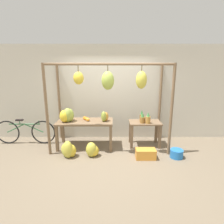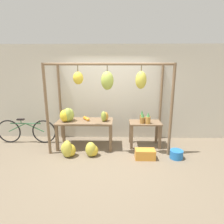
# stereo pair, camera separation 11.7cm
# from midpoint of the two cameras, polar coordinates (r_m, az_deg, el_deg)

# --- Properties ---
(ground_plane) EXTENTS (20.00, 20.00, 0.00)m
(ground_plane) POSITION_cam_midpoint_polar(r_m,az_deg,el_deg) (4.66, -1.66, -14.21)
(ground_plane) COLOR #756651
(shop_wall_back) EXTENTS (8.00, 0.08, 2.80)m
(shop_wall_back) POSITION_cam_midpoint_polar(r_m,az_deg,el_deg) (5.66, -1.33, 5.80)
(shop_wall_back) COLOR beige
(shop_wall_back) RESTS_ON ground_plane
(stall_awning) EXTENTS (3.10, 1.28, 2.27)m
(stall_awning) POSITION_cam_midpoint_polar(r_m,az_deg,el_deg) (4.62, -0.98, 7.14)
(stall_awning) COLOR brown
(stall_awning) RESTS_ON ground_plane
(display_table_main) EXTENTS (1.50, 0.71, 0.75)m
(display_table_main) POSITION_cam_midpoint_polar(r_m,az_deg,el_deg) (5.16, -8.87, -3.90)
(display_table_main) COLOR brown
(display_table_main) RESTS_ON ground_plane
(display_table_side) EXTENTS (0.86, 0.53, 0.70)m
(display_table_side) POSITION_cam_midpoint_polar(r_m,az_deg,el_deg) (5.29, 9.31, -4.65)
(display_table_side) COLOR brown
(display_table_side) RESTS_ON ground_plane
(banana_pile_on_table) EXTENTS (0.41, 0.47, 0.37)m
(banana_pile_on_table) POSITION_cam_midpoint_polar(r_m,az_deg,el_deg) (5.14, -14.12, -1.02)
(banana_pile_on_table) COLOR #9EB247
(banana_pile_on_table) RESTS_ON display_table_main
(orange_pile) EXTENTS (0.20, 0.25, 0.09)m
(orange_pile) POSITION_cam_midpoint_polar(r_m,az_deg,el_deg) (5.16, -8.43, -2.09)
(orange_pile) COLOR orange
(orange_pile) RESTS_ON display_table_main
(pineapple_cluster) EXTENTS (0.27, 0.34, 0.32)m
(pineapple_cluster) POSITION_cam_midpoint_polar(r_m,az_deg,el_deg) (5.13, 9.04, -1.85)
(pineapple_cluster) COLOR #B27F38
(pineapple_cluster) RESTS_ON display_table_side
(banana_pile_ground_left) EXTENTS (0.42, 0.39, 0.44)m
(banana_pile_ground_left) POSITION_cam_midpoint_polar(r_m,az_deg,el_deg) (4.83, -13.96, -11.22)
(banana_pile_ground_left) COLOR gold
(banana_pile_ground_left) RESTS_ON ground_plane
(banana_pile_ground_right) EXTENTS (0.39, 0.38, 0.38)m
(banana_pile_ground_right) POSITION_cam_midpoint_polar(r_m,az_deg,el_deg) (4.77, -6.91, -11.40)
(banana_pile_ground_right) COLOR gold
(banana_pile_ground_right) RESTS_ON ground_plane
(fruit_crate_white) EXTENTS (0.48, 0.27, 0.24)m
(fruit_crate_white) POSITION_cam_midpoint_polar(r_m,az_deg,el_deg) (4.72, 9.47, -12.45)
(fruit_crate_white) COLOR orange
(fruit_crate_white) RESTS_ON ground_plane
(blue_bucket) EXTENTS (0.31, 0.31, 0.21)m
(blue_bucket) POSITION_cam_midpoint_polar(r_m,az_deg,el_deg) (4.94, 18.41, -11.93)
(blue_bucket) COLOR blue
(blue_bucket) RESTS_ON ground_plane
(parked_bicycle) EXTENTS (1.72, 0.08, 0.73)m
(parked_bicycle) POSITION_cam_midpoint_polar(r_m,az_deg,el_deg) (5.96, -25.44, -5.44)
(parked_bicycle) COLOR black
(parked_bicycle) RESTS_ON ground_plane
(papaya_pile) EXTENTS (0.24, 0.27, 0.28)m
(papaya_pile) POSITION_cam_midpoint_polar(r_m,az_deg,el_deg) (5.01, -2.91, -1.40)
(papaya_pile) COLOR #93A33D
(papaya_pile) RESTS_ON display_table_main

